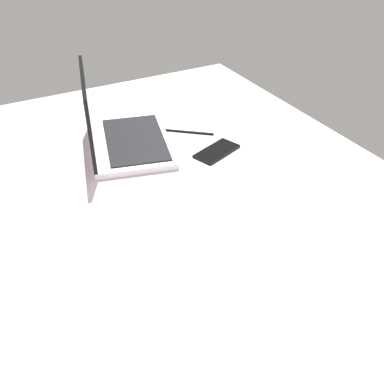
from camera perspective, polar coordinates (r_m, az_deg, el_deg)
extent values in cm
cube|color=silver|center=(106.33, -3.90, -9.39)|extent=(180.00, 140.00, 18.00)
cube|color=silver|center=(134.17, -7.97, 6.26)|extent=(37.71, 30.53, 2.00)
cube|color=black|center=(133.70, -7.37, 6.79)|extent=(32.33, 23.72, 0.40)
cube|color=black|center=(128.64, -13.32, 10.05)|extent=(32.20, 9.23, 21.00)
cube|color=black|center=(130.12, 3.22, 5.27)|extent=(11.23, 15.49, 0.80)
cube|color=black|center=(140.61, -0.66, 7.75)|extent=(11.15, 13.60, 0.60)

